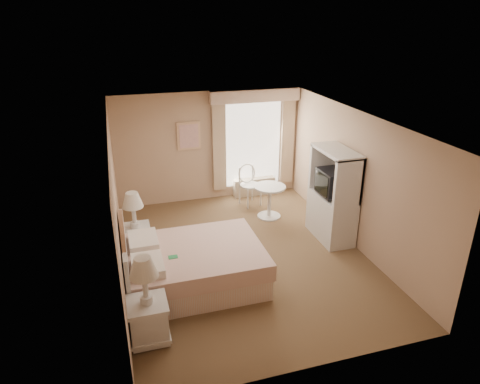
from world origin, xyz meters
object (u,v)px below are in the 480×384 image
object	(u,v)px
nightstand_far	(136,234)
armoire	(333,202)
nightstand_near	(148,310)
bed	(188,265)
cafe_chair	(249,182)
round_table	(269,196)

from	to	relation	value
nightstand_far	armoire	xyz separation A→B (m)	(3.65, -0.33, 0.28)
nightstand_near	armoire	size ratio (longest dim) A/B	0.70
nightstand_far	armoire	size ratio (longest dim) A/B	0.69
bed	nightstand_near	size ratio (longest dim) A/B	1.71
bed	armoire	xyz separation A→B (m)	(2.93, 0.78, 0.38)
bed	nightstand_near	distance (m)	1.33
cafe_chair	armoire	xyz separation A→B (m)	(1.05, -1.95, 0.20)
nightstand_far	nightstand_near	bearing A→B (deg)	-90.00
nightstand_near	round_table	xyz separation A→B (m)	(2.82, 3.06, -0.00)
round_table	cafe_chair	bearing A→B (deg)	105.64
armoire	nightstand_near	bearing A→B (deg)	-152.75
bed	round_table	bearing A→B (deg)	42.98
nightstand_far	cafe_chair	world-z (taller)	nightstand_far
cafe_chair	armoire	distance (m)	2.22
nightstand_far	bed	bearing A→B (deg)	-56.90
bed	cafe_chair	distance (m)	3.32
bed	armoire	world-z (taller)	armoire
bed	nightstand_near	bearing A→B (deg)	-123.15
nightstand_near	round_table	world-z (taller)	nightstand_near
nightstand_near	armoire	xyz separation A→B (m)	(3.65, 1.88, 0.27)
nightstand_far	cafe_chair	xyz separation A→B (m)	(2.61, 1.62, 0.08)
nightstand_near	round_table	bearing A→B (deg)	47.34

